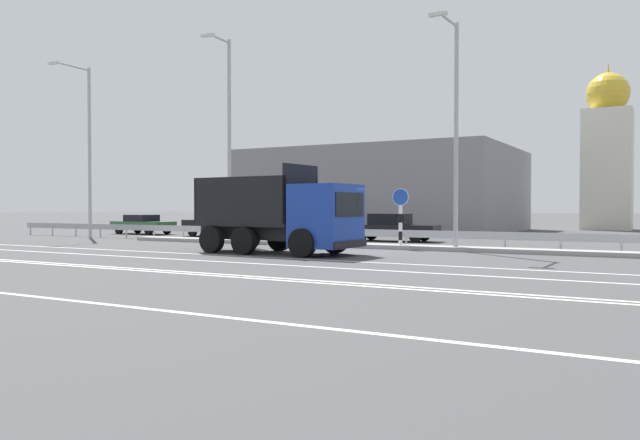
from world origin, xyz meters
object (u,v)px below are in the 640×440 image
object	(u,v)px
dump_truck	(295,220)
church_tower	(607,153)
median_road_sign	(400,217)
parked_car_3	(392,227)
street_lamp_1	(228,132)
street_lamp_2	(455,124)
parked_car_1	(221,224)
street_lamp_0	(87,143)
parked_car_2	(301,225)
parked_car_0	(143,224)

from	to	relation	value
dump_truck	church_tower	distance (m)	34.85
median_road_sign	parked_car_3	distance (m)	5.99
dump_truck	church_tower	bearing A→B (deg)	168.85
street_lamp_1	street_lamp_2	bearing A→B (deg)	-0.89
parked_car_1	church_tower	size ratio (longest dim) A/B	0.37
street_lamp_0	church_tower	distance (m)	38.29
street_lamp_0	church_tower	size ratio (longest dim) A/B	0.74
parked_car_2	parked_car_3	distance (m)	5.33
parked_car_3	church_tower	distance (m)	25.52
parked_car_2	parked_car_3	world-z (taller)	parked_car_2
median_road_sign	parked_car_0	xyz separation A→B (m)	(-20.21, 5.15, -0.70)
street_lamp_0	parked_car_3	world-z (taller)	street_lamp_0
street_lamp_2	parked_car_3	distance (m)	8.75
street_lamp_0	median_road_sign	bearing A→B (deg)	0.73
median_road_sign	church_tower	xyz separation A→B (m)	(5.77, 28.86, 4.64)
street_lamp_0	parked_car_2	size ratio (longest dim) A/B	2.12
street_lamp_0	street_lamp_1	xyz separation A→B (m)	(9.98, 0.14, 0.09)
parked_car_3	church_tower	bearing A→B (deg)	156.13
street_lamp_0	parked_car_0	world-z (taller)	street_lamp_0
street_lamp_2	parked_car_2	distance (m)	12.42
street_lamp_2	church_tower	world-z (taller)	church_tower
dump_truck	parked_car_0	bearing A→B (deg)	-116.40
street_lamp_1	parked_car_0	bearing A→B (deg)	154.65
church_tower	street_lamp_1	bearing A→B (deg)	-117.22
street_lamp_2	parked_car_0	xyz separation A→B (m)	(-22.65, 5.43, -4.47)
street_lamp_1	parked_car_0	world-z (taller)	street_lamp_1
median_road_sign	dump_truck	bearing A→B (deg)	-117.15
street_lamp_1	parked_car_2	bearing A→B (deg)	76.76
median_road_sign	parked_car_3	size ratio (longest dim) A/B	0.53
parked_car_2	church_tower	size ratio (longest dim) A/B	0.35
street_lamp_0	parked_car_3	bearing A→B (deg)	18.71
dump_truck	median_road_sign	bearing A→B (deg)	155.40
parked_car_0	parked_car_3	size ratio (longest dim) A/B	0.92
street_lamp_2	parked_car_0	distance (m)	23.71
church_tower	parked_car_2	bearing A→B (deg)	-119.84
street_lamp_0	parked_car_1	bearing A→B (deg)	43.10
parked_car_1	church_tower	world-z (taller)	church_tower
median_road_sign	street_lamp_0	size ratio (longest dim) A/B	0.26
street_lamp_1	parked_car_2	size ratio (longest dim) A/B	2.19
street_lamp_2	parked_car_3	xyz separation A→B (m)	(-5.06, 5.62, -4.41)
street_lamp_2	church_tower	size ratio (longest dim) A/B	0.70
parked_car_1	church_tower	bearing A→B (deg)	145.77
dump_truck	church_tower	size ratio (longest dim) A/B	0.51
street_lamp_1	street_lamp_2	xyz separation A→B (m)	(11.57, -0.18, -0.39)
street_lamp_1	parked_car_3	size ratio (longest dim) A/B	2.08
median_road_sign	parked_car_2	size ratio (longest dim) A/B	0.56
street_lamp_0	church_tower	bearing A→B (deg)	49.47
street_lamp_2	street_lamp_0	bearing A→B (deg)	179.91
median_road_sign	parked_car_0	world-z (taller)	median_road_sign
church_tower	parked_car_3	bearing A→B (deg)	-109.63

